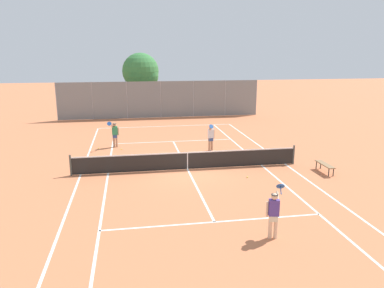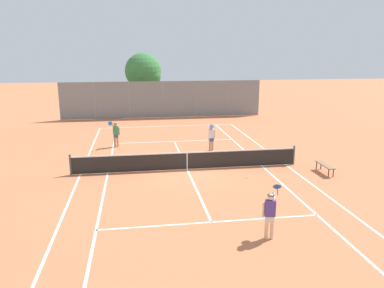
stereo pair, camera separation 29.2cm
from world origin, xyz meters
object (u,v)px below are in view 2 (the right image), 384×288
Objects in this scene: loose_tennis_ball_0 at (270,220)px; courtside_bench at (325,165)px; player_far_left at (116,133)px; player_near_side at (270,213)px; loose_tennis_ball_1 at (99,148)px; loose_tennis_ball_3 at (247,177)px; tree_behind_left at (144,72)px; player_far_right at (211,136)px; loose_tennis_ball_2 at (192,161)px; tennis_net at (187,160)px; loose_tennis_ball_4 at (122,149)px.

courtside_bench is (4.75, 4.95, 0.38)m from loose_tennis_ball_0.
player_near_side is at bearing -67.38° from player_far_left.
loose_tennis_ball_1 is 10.47m from loose_tennis_ball_3.
tree_behind_left is at bearing 98.17° from loose_tennis_ball_0.
loose_tennis_ball_2 is at bearing -124.80° from player_far_right.
tree_behind_left is at bearing 101.47° from loose_tennis_ball_3.
player_far_left is at bearing 125.52° from tennis_net.
player_near_side reaches higher than loose_tennis_ball_4.
tennis_net is 1.46m from loose_tennis_ball_2.
loose_tennis_ball_0 is (6.07, -12.13, -0.89)m from player_far_left.
courtside_bench is at bearing 49.69° from player_near_side.
courtside_bench is (10.83, -7.17, -0.52)m from player_far_left.
loose_tennis_ball_1 is (-4.99, 5.26, -0.48)m from tennis_net.
tree_behind_left is at bearing 82.35° from loose_tennis_ball_4.
loose_tennis_ball_2 is 1.00× the size of loose_tennis_ball_3.
tennis_net is 181.82× the size of loose_tennis_ball_3.
player_far_right is at bearing 55.20° from loose_tennis_ball_2.
player_near_side reaches higher than loose_tennis_ball_2.
player_far_right reaches higher than loose_tennis_ball_0.
loose_tennis_ball_1 is 0.01× the size of tree_behind_left.
loose_tennis_ball_4 is (-5.56, 1.09, -0.89)m from player_far_right.
tennis_net is at bearing 166.29° from courtside_bench.
tree_behind_left is (3.43, 13.97, 4.02)m from loose_tennis_ball_1.
tennis_net is 6.75m from player_far_left.
courtside_bench is at bearing -31.44° from loose_tennis_ball_4.
loose_tennis_ball_2 is 3.87m from loose_tennis_ball_3.
loose_tennis_ball_3 is at bearing -177.96° from courtside_bench.
tennis_net is at bearing -109.21° from loose_tennis_ball_2.
loose_tennis_ball_2 is at bearing 70.79° from tennis_net.
tree_behind_left reaches higher than loose_tennis_ball_3.
player_near_side is at bearing -67.66° from loose_tennis_ball_4.
courtside_bench is at bearing -24.86° from loose_tennis_ball_2.
player_far_left is 6.12m from loose_tennis_ball_2.
courtside_bench is at bearing -30.26° from loose_tennis_ball_1.
loose_tennis_ball_0 is 6.88m from courtside_bench.
tennis_net is at bearing -85.37° from tree_behind_left.
courtside_bench is (11.90, -6.94, 0.38)m from loose_tennis_ball_1.
tennis_net is 181.82× the size of loose_tennis_ball_4.
player_far_left is 14.29m from tree_behind_left.
loose_tennis_ball_1 is at bearing 133.50° from tennis_net.
player_far_right reaches higher than tennis_net.
player_near_side is 11.49m from player_far_right.
player_far_right is 2.93m from loose_tennis_ball_2.
player_near_side is 1.61m from loose_tennis_ball_0.
loose_tennis_ball_4 is (-5.17, 12.57, -0.89)m from player_near_side.
player_near_side is at bearing -78.15° from tennis_net.
courtside_bench is at bearing -47.38° from player_far_right.
player_near_side is 1.00× the size of player_far_left.
courtside_bench is at bearing 46.18° from loose_tennis_ball_0.
player_near_side is 27.48m from tree_behind_left.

